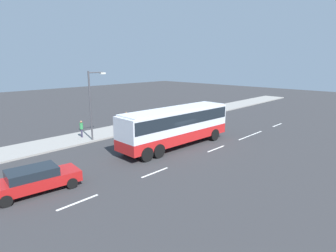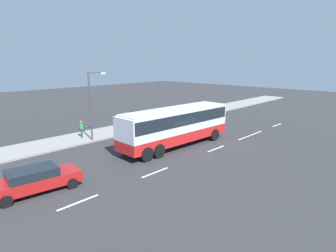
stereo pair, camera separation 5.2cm
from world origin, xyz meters
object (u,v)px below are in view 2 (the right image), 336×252
car_red_compact (35,179)px  street_lamp (92,100)px  coach_bus (176,123)px  pedestrian_near_curb (126,119)px  pedestrian_at_crossing (81,128)px

car_red_compact → street_lamp: bearing=47.3°
coach_bus → pedestrian_near_curb: bearing=85.8°
coach_bus → car_red_compact: coach_bus is taller
coach_bus → car_red_compact: size_ratio=2.27×
pedestrian_near_curb → street_lamp: (-4.98, -1.48, 2.63)m
car_red_compact → pedestrian_at_crossing: 11.37m
car_red_compact → pedestrian_near_curb: 15.49m
car_red_compact → coach_bus: bearing=7.9°
car_red_compact → pedestrian_near_curb: size_ratio=2.75×
pedestrian_at_crossing → street_lamp: bearing=-53.7°
street_lamp → coach_bus: bearing=-58.9°
pedestrian_near_curb → pedestrian_at_crossing: bearing=-103.8°
coach_bus → pedestrian_near_curb: size_ratio=6.24×
car_red_compact → street_lamp: size_ratio=0.78×
car_red_compact → street_lamp: street_lamp is taller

